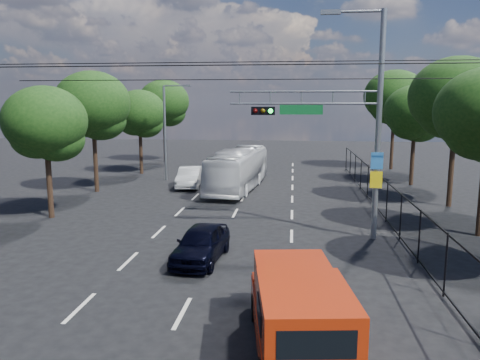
# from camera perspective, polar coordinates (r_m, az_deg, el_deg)

# --- Properties ---
(ground) EXTENTS (120.00, 120.00, 0.00)m
(ground) POSITION_cam_1_polar(r_m,az_deg,el_deg) (13.65, -7.05, -15.79)
(ground) COLOR black
(ground) RESTS_ON ground
(lane_markings) EXTENTS (6.12, 38.00, 0.01)m
(lane_markings) POSITION_cam_1_polar(r_m,az_deg,el_deg) (26.80, -0.07, -3.05)
(lane_markings) COLOR beige
(lane_markings) RESTS_ON ground
(signal_mast) EXTENTS (6.43, 0.39, 9.50)m
(signal_mast) POSITION_cam_1_polar(r_m,az_deg,el_deg) (20.12, 13.16, 7.60)
(signal_mast) COLOR slate
(signal_mast) RESTS_ON ground
(streetlight_left) EXTENTS (2.09, 0.22, 7.08)m
(streetlight_left) POSITION_cam_1_polar(r_m,az_deg,el_deg) (35.29, -8.89, 6.31)
(streetlight_left) COLOR slate
(streetlight_left) RESTS_ON ground
(utility_wires) EXTENTS (22.00, 5.04, 0.74)m
(utility_wires) POSITION_cam_1_polar(r_m,az_deg,el_deg) (21.09, -1.72, 13.33)
(utility_wires) COLOR black
(utility_wires) RESTS_ON ground
(fence_right) EXTENTS (0.06, 34.03, 2.00)m
(fence_right) POSITION_cam_1_polar(r_m,az_deg,el_deg) (25.06, 16.98, -1.95)
(fence_right) COLOR black
(fence_right) RESTS_ON ground
(tree_right_c) EXTENTS (5.10, 5.10, 8.29)m
(tree_right_c) POSITION_cam_1_polar(r_m,az_deg,el_deg) (28.42, 24.88, 8.44)
(tree_right_c) COLOR black
(tree_right_c) RESTS_ON ground
(tree_right_d) EXTENTS (4.32, 4.32, 7.02)m
(tree_right_d) POSITION_cam_1_polar(r_m,az_deg,el_deg) (35.06, 20.57, 7.30)
(tree_right_d) COLOR black
(tree_right_d) RESTS_ON ground
(tree_right_e) EXTENTS (5.28, 5.28, 8.58)m
(tree_right_e) POSITION_cam_1_polar(r_m,az_deg,el_deg) (42.89, 18.33, 9.15)
(tree_right_e) COLOR black
(tree_right_e) RESTS_ON ground
(tree_left_b) EXTENTS (4.08, 4.08, 6.63)m
(tree_left_b) POSITION_cam_1_polar(r_m,az_deg,el_deg) (25.18, -22.55, 5.95)
(tree_left_b) COLOR black
(tree_left_b) RESTS_ON ground
(tree_left_c) EXTENTS (4.80, 4.80, 7.80)m
(tree_left_c) POSITION_cam_1_polar(r_m,az_deg,el_deg) (31.70, -17.46, 8.28)
(tree_left_c) COLOR black
(tree_left_c) RESTS_ON ground
(tree_left_d) EXTENTS (4.20, 4.20, 6.83)m
(tree_left_d) POSITION_cam_1_polar(r_m,az_deg,el_deg) (39.04, -12.10, 7.65)
(tree_left_d) COLOR black
(tree_left_d) RESTS_ON ground
(tree_left_e) EXTENTS (4.92, 4.92, 7.99)m
(tree_left_e) POSITION_cam_1_polar(r_m,az_deg,el_deg) (46.74, -9.23, 8.99)
(tree_left_e) COLOR black
(tree_left_e) RESTS_ON ground
(red_pickup) EXTENTS (2.59, 5.51, 1.98)m
(red_pickup) POSITION_cam_1_polar(r_m,az_deg,el_deg) (11.30, 7.07, -15.49)
(red_pickup) COLOR black
(red_pickup) RESTS_ON ground
(navy_hatchback) EXTENTS (1.91, 4.00, 1.32)m
(navy_hatchback) POSITION_cam_1_polar(r_m,az_deg,el_deg) (17.50, -4.76, -7.68)
(navy_hatchback) COLOR black
(navy_hatchback) RESTS_ON ground
(white_bus) EXTENTS (3.32, 9.96, 2.72)m
(white_bus) POSITION_cam_1_polar(r_m,az_deg,el_deg) (31.42, -0.21, 1.32)
(white_bus) COLOR silver
(white_bus) RESTS_ON ground
(white_van) EXTENTS (1.82, 4.31, 1.38)m
(white_van) POSITION_cam_1_polar(r_m,az_deg,el_deg) (32.55, -6.15, 0.36)
(white_van) COLOR silver
(white_van) RESTS_ON ground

